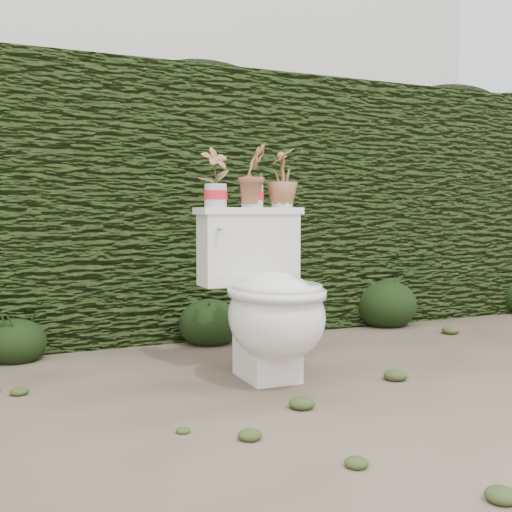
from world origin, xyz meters
name	(u,v)px	position (x,y,z in m)	size (l,w,h in m)	color
ground	(311,385)	(0.00, 0.00, 0.00)	(60.00, 60.00, 0.00)	#85725C
hedge	(191,205)	(0.00, 1.60, 0.80)	(8.00, 1.00, 1.60)	#2E4416
house_wall	(125,116)	(0.60, 6.00, 2.00)	(8.00, 3.50, 4.00)	silver
toilet	(269,301)	(-0.13, 0.17, 0.36)	(0.51, 0.69, 0.78)	white
potted_plant_left	(216,178)	(-0.28, 0.41, 0.91)	(0.14, 0.10, 0.27)	#3F7A26
potted_plant_center	(252,177)	(-0.10, 0.41, 0.92)	(0.16, 0.13, 0.29)	#3F7A26
potted_plant_right	(282,180)	(0.06, 0.40, 0.91)	(0.15, 0.15, 0.27)	#3F7A26
liriope_clump_1	(16,337)	(-1.13, 1.03, 0.12)	(0.30, 0.30, 0.24)	black
liriope_clump_2	(210,318)	(-0.09, 1.03, 0.14)	(0.36, 0.36, 0.29)	black
liriope_clump_3	(385,300)	(1.18, 1.09, 0.17)	(0.42, 0.42, 0.33)	black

